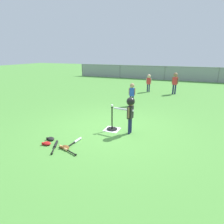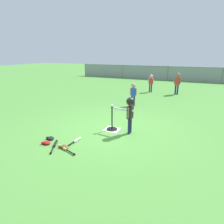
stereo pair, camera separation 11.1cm
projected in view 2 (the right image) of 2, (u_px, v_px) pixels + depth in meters
ground_plane at (112, 129)px, 5.71m from camera, size 60.00×60.00×0.00m
home_plate at (112, 129)px, 5.66m from camera, size 0.44×0.44×0.01m
batting_tee at (112, 126)px, 5.63m from camera, size 0.32×0.32×0.71m
baseball_on_tee at (112, 106)px, 5.44m from camera, size 0.07×0.07×0.07m
batter_child at (130, 108)px, 5.18m from camera, size 0.63×0.30×1.05m
fielder_near_right at (133, 92)px, 8.00m from camera, size 0.29×0.19×0.98m
fielder_deep_right at (151, 81)px, 10.86m from camera, size 0.30×0.20×1.02m
fielder_near_left at (177, 81)px, 10.23m from camera, size 0.34×0.23×1.18m
spare_bat_silver at (76, 141)px, 4.87m from camera, size 0.10×0.56×0.06m
spare_bat_wood at (64, 148)px, 4.48m from camera, size 0.61×0.27×0.06m
spare_bat_black at (55, 145)px, 4.66m from camera, size 0.33×0.59×0.06m
glove_by_plate at (64, 147)px, 4.55m from camera, size 0.26×0.23×0.07m
glove_near_bats at (46, 143)px, 4.75m from camera, size 0.25×0.20×0.07m
glove_tossed_aside at (51, 138)px, 5.01m from camera, size 0.27×0.24×0.07m
outfield_fence at (168, 73)px, 15.72m from camera, size 16.06×0.06×1.15m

